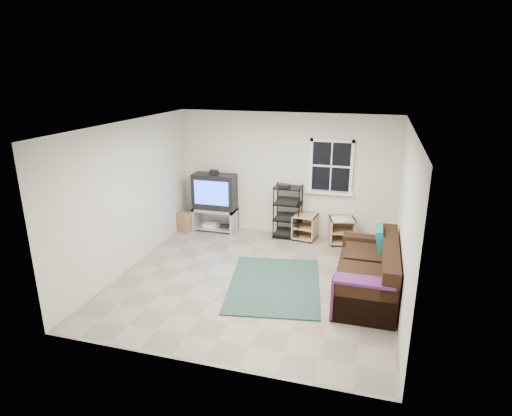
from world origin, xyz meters
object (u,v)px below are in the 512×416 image
(side_table_right, at_px, (341,228))
(sofa, at_px, (369,274))
(side_table_left, at_px, (306,226))
(tv_unit, at_px, (215,198))
(av_rack, at_px, (288,215))

(side_table_right, relative_size, sofa, 0.29)
(side_table_left, bearing_deg, side_table_right, -2.43)
(side_table_right, bearing_deg, side_table_left, 177.57)
(side_table_left, distance_m, sofa, 2.44)
(tv_unit, bearing_deg, av_rack, 0.98)
(tv_unit, relative_size, av_rack, 1.20)
(side_table_right, bearing_deg, sofa, -72.80)
(tv_unit, bearing_deg, side_table_right, 0.29)
(side_table_left, distance_m, side_table_right, 0.74)
(side_table_right, bearing_deg, tv_unit, -179.71)
(side_table_left, xyz_separation_m, sofa, (1.36, -2.03, 0.04))
(tv_unit, distance_m, sofa, 3.93)
(tv_unit, xyz_separation_m, sofa, (3.36, -1.98, -0.42))
(av_rack, height_order, side_table_right, av_rack)
(sofa, bearing_deg, side_table_left, 123.81)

